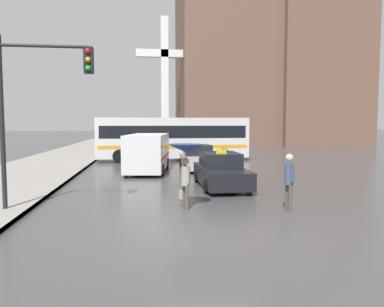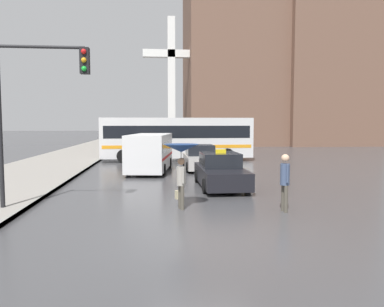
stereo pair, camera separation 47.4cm
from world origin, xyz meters
TOP-DOWN VIEW (x-y plane):
  - ground_plane at (0.00, 0.00)m, footprint 300.00×300.00m
  - taxi at (1.64, 7.15)m, footprint 1.91×4.59m
  - sedan_red at (1.51, 13.44)m, footprint 1.91×4.27m
  - ambulance_van at (-1.46, 12.86)m, footprint 2.75×5.93m
  - city_bus at (0.44, 19.22)m, footprint 11.19×2.94m
  - pedestrian_with_umbrella at (-0.35, 3.06)m, footprint 1.13×1.13m
  - pedestrian_man at (2.83, 2.38)m, footprint 0.31×0.44m
  - traffic_light at (-4.82, 3.25)m, footprint 2.81×0.38m
  - building_tower_near at (9.77, 41.90)m, footprint 13.37×13.25m
  - building_tower_far at (21.01, 41.00)m, footprint 11.77×13.44m
  - monument_cross at (0.86, 37.63)m, footprint 6.90×0.90m

SIDE VIEW (x-z plane):
  - ground_plane at x=0.00m, z-range 0.00..0.00m
  - sedan_red at x=1.51m, z-range -0.07..1.42m
  - taxi at x=1.64m, z-range -0.15..1.50m
  - pedestrian_man at x=2.83m, z-range 0.17..1.98m
  - ambulance_van at x=-1.46m, z-range 0.12..2.28m
  - pedestrian_with_umbrella at x=-0.35m, z-range 0.69..2.79m
  - city_bus at x=0.44m, z-range 0.18..3.37m
  - traffic_light at x=-4.82m, z-range 1.02..6.41m
  - monument_cross at x=0.86m, z-range 1.05..16.74m
  - building_tower_far at x=21.01m, z-range 0.00..22.18m
  - building_tower_near at x=9.77m, z-range 0.00..31.28m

